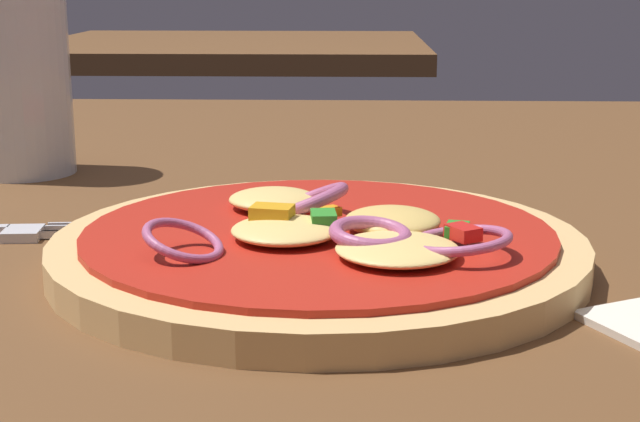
{
  "coord_description": "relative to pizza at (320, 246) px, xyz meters",
  "views": [
    {
      "loc": [
        0.03,
        -0.44,
        0.16
      ],
      "look_at": [
        0.01,
        -0.02,
        0.06
      ],
      "focal_mm": 53.25,
      "sensor_mm": 36.0,
      "label": 1
    }
  ],
  "objects": [
    {
      "name": "pizza",
      "position": [
        0.0,
        0.0,
        0.0
      ],
      "size": [
        0.24,
        0.24,
        0.03
      ],
      "color": "tan",
      "rests_on": "dining_table"
    },
    {
      "name": "beer_glass",
      "position": [
        -0.2,
        0.2,
        0.05
      ],
      "size": [
        0.07,
        0.07,
        0.12
      ],
      "color": "silver",
      "rests_on": "dining_table"
    },
    {
      "name": "background_table",
      "position": [
        -0.22,
        1.47,
        -0.03
      ],
      "size": [
        0.74,
        0.65,
        0.04
      ],
      "color": "brown",
      "rests_on": "ground"
    },
    {
      "name": "dining_table",
      "position": [
        -0.01,
        0.04,
        -0.03
      ],
      "size": [
        1.2,
        1.07,
        0.04
      ],
      "color": "brown",
      "rests_on": "ground"
    }
  ]
}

